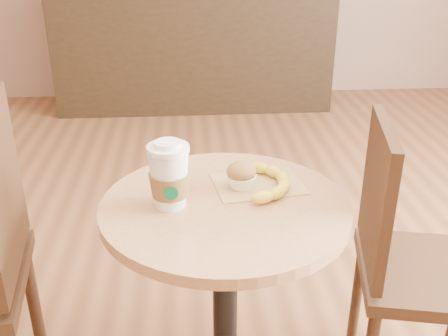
{
  "coord_description": "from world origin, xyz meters",
  "views": [
    {
      "loc": [
        -0.08,
        -1.15,
        1.4
      ],
      "look_at": [
        0.02,
        0.08,
        0.83
      ],
      "focal_mm": 42.0,
      "sensor_mm": 36.0,
      "label": 1
    }
  ],
  "objects_px": {
    "cafe_table": "(225,277)",
    "chair_right": "(409,258)",
    "muffin": "(241,175)",
    "coffee_cup": "(169,178)",
    "banana": "(271,181)"
  },
  "relations": [
    {
      "from": "coffee_cup",
      "to": "banana",
      "type": "relative_size",
      "value": 0.73
    },
    {
      "from": "chair_right",
      "to": "coffee_cup",
      "type": "bearing_deg",
      "value": 108.01
    },
    {
      "from": "cafe_table",
      "to": "chair_right",
      "type": "bearing_deg",
      "value": 6.77
    },
    {
      "from": "chair_right",
      "to": "coffee_cup",
      "type": "distance_m",
      "value": 0.77
    },
    {
      "from": "cafe_table",
      "to": "muffin",
      "type": "distance_m",
      "value": 0.29
    },
    {
      "from": "chair_right",
      "to": "banana",
      "type": "bearing_deg",
      "value": 101.0
    },
    {
      "from": "muffin",
      "to": "coffee_cup",
      "type": "bearing_deg",
      "value": -156.6
    },
    {
      "from": "cafe_table",
      "to": "chair_right",
      "type": "distance_m",
      "value": 0.56
    },
    {
      "from": "coffee_cup",
      "to": "banana",
      "type": "bearing_deg",
      "value": 11.43
    },
    {
      "from": "cafe_table",
      "to": "banana",
      "type": "xyz_separation_m",
      "value": [
        0.13,
        0.07,
        0.26
      ]
    },
    {
      "from": "cafe_table",
      "to": "chair_right",
      "type": "relative_size",
      "value": 0.82
    },
    {
      "from": "cafe_table",
      "to": "banana",
      "type": "bearing_deg",
      "value": 29.63
    },
    {
      "from": "banana",
      "to": "cafe_table",
      "type": "bearing_deg",
      "value": -140.13
    },
    {
      "from": "coffee_cup",
      "to": "banana",
      "type": "distance_m",
      "value": 0.29
    },
    {
      "from": "cafe_table",
      "to": "muffin",
      "type": "bearing_deg",
      "value": 56.96
    }
  ]
}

